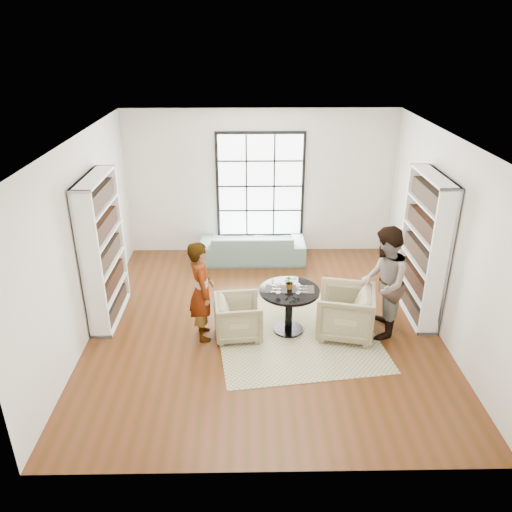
{
  "coord_description": "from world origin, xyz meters",
  "views": [
    {
      "loc": [
        -0.26,
        -6.96,
        4.42
      ],
      "look_at": [
        -0.13,
        0.4,
        1.04
      ],
      "focal_mm": 35.0,
      "sensor_mm": 36.0,
      "label": 1
    }
  ],
  "objects_px": {
    "person_left": "(201,291)",
    "wine_glass_right": "(298,286)",
    "flower_centerpiece": "(290,282)",
    "pedestal_table": "(289,301)",
    "sofa": "(252,246)",
    "armchair_left": "(238,317)",
    "wine_glass_left": "(278,285)",
    "armchair_right": "(345,312)",
    "person_right": "(384,283)"
  },
  "relations": [
    {
      "from": "person_left",
      "to": "wine_glass_left",
      "type": "distance_m",
      "value": 1.16
    },
    {
      "from": "person_left",
      "to": "person_right",
      "type": "relative_size",
      "value": 0.89
    },
    {
      "from": "armchair_right",
      "to": "pedestal_table",
      "type": "bearing_deg",
      "value": -83.09
    },
    {
      "from": "flower_centerpiece",
      "to": "pedestal_table",
      "type": "bearing_deg",
      "value": -100.84
    },
    {
      "from": "sofa",
      "to": "person_right",
      "type": "bearing_deg",
      "value": 125.62
    },
    {
      "from": "pedestal_table",
      "to": "armchair_right",
      "type": "relative_size",
      "value": 1.08
    },
    {
      "from": "armchair_right",
      "to": "person_left",
      "type": "height_order",
      "value": "person_left"
    },
    {
      "from": "armchair_left",
      "to": "sofa",
      "type": "bearing_deg",
      "value": -11.43
    },
    {
      "from": "pedestal_table",
      "to": "sofa",
      "type": "relative_size",
      "value": 0.43
    },
    {
      "from": "person_left",
      "to": "wine_glass_left",
      "type": "bearing_deg",
      "value": -100.59
    },
    {
      "from": "armchair_left",
      "to": "flower_centerpiece",
      "type": "relative_size",
      "value": 3.21
    },
    {
      "from": "armchair_right",
      "to": "wine_glass_left",
      "type": "height_order",
      "value": "wine_glass_left"
    },
    {
      "from": "armchair_right",
      "to": "flower_centerpiece",
      "type": "xyz_separation_m",
      "value": [
        -0.86,
        0.13,
        0.46
      ]
    },
    {
      "from": "wine_glass_right",
      "to": "armchair_left",
      "type": "bearing_deg",
      "value": -179.66
    },
    {
      "from": "wine_glass_left",
      "to": "flower_centerpiece",
      "type": "distance_m",
      "value": 0.24
    },
    {
      "from": "person_left",
      "to": "flower_centerpiece",
      "type": "xyz_separation_m",
      "value": [
        1.35,
        0.16,
        0.06
      ]
    },
    {
      "from": "pedestal_table",
      "to": "armchair_right",
      "type": "distance_m",
      "value": 0.89
    },
    {
      "from": "armchair_left",
      "to": "pedestal_table",
      "type": "bearing_deg",
      "value": -88.02
    },
    {
      "from": "sofa",
      "to": "person_right",
      "type": "relative_size",
      "value": 1.2
    },
    {
      "from": "person_left",
      "to": "pedestal_table",
      "type": "bearing_deg",
      "value": -96.66
    },
    {
      "from": "sofa",
      "to": "armchair_left",
      "type": "height_order",
      "value": "armchair_left"
    },
    {
      "from": "person_right",
      "to": "flower_centerpiece",
      "type": "xyz_separation_m",
      "value": [
        -1.41,
        0.13,
        -0.04
      ]
    },
    {
      "from": "person_left",
      "to": "person_right",
      "type": "bearing_deg",
      "value": -101.05
    },
    {
      "from": "armchair_left",
      "to": "flower_centerpiece",
      "type": "distance_m",
      "value": 0.97
    },
    {
      "from": "pedestal_table",
      "to": "flower_centerpiece",
      "type": "xyz_separation_m",
      "value": [
        0.01,
        0.04,
        0.31
      ]
    },
    {
      "from": "armchair_left",
      "to": "wine_glass_left",
      "type": "relative_size",
      "value": 3.76
    },
    {
      "from": "flower_centerpiece",
      "to": "person_right",
      "type": "bearing_deg",
      "value": -5.42
    },
    {
      "from": "person_left",
      "to": "wine_glass_right",
      "type": "distance_m",
      "value": 1.47
    },
    {
      "from": "armchair_left",
      "to": "wine_glass_right",
      "type": "bearing_deg",
      "value": -96.0
    },
    {
      "from": "armchair_left",
      "to": "wine_glass_left",
      "type": "height_order",
      "value": "wine_glass_left"
    },
    {
      "from": "wine_glass_right",
      "to": "flower_centerpiece",
      "type": "bearing_deg",
      "value": 126.27
    },
    {
      "from": "person_left",
      "to": "wine_glass_right",
      "type": "xyz_separation_m",
      "value": [
        1.46,
        0.01,
        0.07
      ]
    },
    {
      "from": "person_right",
      "to": "wine_glass_right",
      "type": "bearing_deg",
      "value": -74.57
    },
    {
      "from": "person_right",
      "to": "armchair_left",
      "type": "bearing_deg",
      "value": -74.81
    },
    {
      "from": "armchair_right",
      "to": "wine_glass_right",
      "type": "height_order",
      "value": "wine_glass_right"
    },
    {
      "from": "sofa",
      "to": "wine_glass_left",
      "type": "xyz_separation_m",
      "value": [
        0.36,
        -2.76,
        0.57
      ]
    },
    {
      "from": "wine_glass_right",
      "to": "sofa",
      "type": "bearing_deg",
      "value": 103.52
    },
    {
      "from": "pedestal_table",
      "to": "person_left",
      "type": "distance_m",
      "value": 1.37
    },
    {
      "from": "pedestal_table",
      "to": "person_right",
      "type": "height_order",
      "value": "person_right"
    },
    {
      "from": "pedestal_table",
      "to": "armchair_right",
      "type": "height_order",
      "value": "armchair_right"
    },
    {
      "from": "armchair_right",
      "to": "flower_centerpiece",
      "type": "bearing_deg",
      "value": -86.02
    },
    {
      "from": "armchair_left",
      "to": "wine_glass_right",
      "type": "relative_size",
      "value": 4.14
    },
    {
      "from": "armchair_left",
      "to": "armchair_right",
      "type": "distance_m",
      "value": 1.66
    },
    {
      "from": "sofa",
      "to": "wine_glass_left",
      "type": "height_order",
      "value": "wine_glass_left"
    },
    {
      "from": "person_left",
      "to": "wine_glass_right",
      "type": "height_order",
      "value": "person_left"
    },
    {
      "from": "sofa",
      "to": "flower_centerpiece",
      "type": "height_order",
      "value": "flower_centerpiece"
    },
    {
      "from": "sofa",
      "to": "wine_glass_right",
      "type": "xyz_separation_m",
      "value": [
        0.67,
        -2.77,
        0.55
      ]
    },
    {
      "from": "wine_glass_right",
      "to": "flower_centerpiece",
      "type": "relative_size",
      "value": 0.78
    },
    {
      "from": "pedestal_table",
      "to": "armchair_left",
      "type": "xyz_separation_m",
      "value": [
        -0.79,
        -0.12,
        -0.21
      ]
    },
    {
      "from": "sofa",
      "to": "armchair_left",
      "type": "bearing_deg",
      "value": 85.02
    }
  ]
}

